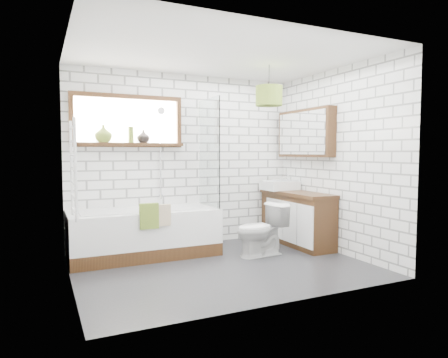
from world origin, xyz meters
name	(u,v)px	position (x,y,z in m)	size (l,w,h in m)	color
floor	(223,267)	(0.00, 0.00, -0.01)	(3.40, 2.60, 0.01)	black
ceiling	(223,54)	(0.00, 0.00, 2.50)	(3.40, 2.60, 0.01)	white
wall_back	(186,160)	(0.00, 1.30, 1.25)	(3.40, 0.01, 2.50)	white
wall_front	(284,166)	(0.00, -1.30, 1.25)	(3.40, 0.01, 2.50)	white
wall_left	(68,164)	(-1.70, 0.00, 1.25)	(0.01, 2.60, 2.50)	white
wall_right	(336,161)	(1.70, 0.00, 1.25)	(0.01, 2.60, 2.50)	white
window	(128,121)	(-0.85, 1.26, 1.80)	(1.52, 0.16, 0.68)	black
towel_radiator	(73,169)	(-1.66, 0.00, 1.20)	(0.06, 0.52, 1.00)	white
mirror_cabinet	(305,133)	(1.62, 0.60, 1.65)	(0.16, 1.20, 0.70)	black
shower_riser	(160,154)	(-0.40, 1.26, 1.35)	(0.02, 0.02, 1.30)	silver
bathtub	(144,233)	(-0.74, 0.88, 0.31)	(1.90, 0.84, 0.62)	white
shower_screen	(209,153)	(0.19, 0.88, 1.37)	(0.02, 0.72, 1.50)	white
towel_green	(149,216)	(-0.78, 0.46, 0.60)	(0.23, 0.06, 0.31)	#5D7723
towel_beige	(162,215)	(-0.61, 0.46, 0.60)	(0.20, 0.05, 0.27)	tan
vanity	(297,218)	(1.48, 0.59, 0.39)	(0.44, 1.37, 0.79)	black
basin	(280,185)	(1.42, 0.97, 0.86)	(0.49, 0.43, 0.14)	white
tap	(288,181)	(1.58, 0.97, 0.92)	(0.03, 0.03, 0.17)	silver
toilet	(261,230)	(0.67, 0.24, 0.35)	(0.68, 0.39, 0.69)	white
vase_olive	(103,135)	(-1.18, 1.23, 1.60)	(0.22, 0.22, 0.23)	olive
vase_dark	(143,138)	(-0.65, 1.23, 1.57)	(0.17, 0.17, 0.18)	black
bottle	(131,136)	(-0.82, 1.23, 1.59)	(0.07, 0.07, 0.22)	olive
pendant	(269,96)	(0.76, 0.22, 2.10)	(0.35, 0.35, 0.26)	#5D7723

